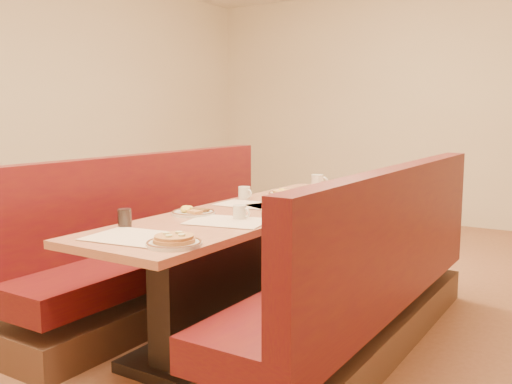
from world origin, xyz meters
The scene contains 19 objects.
ground centered at (0.00, 0.00, 0.00)m, with size 8.00×8.00×0.00m, color #9E6647.
room_envelope centered at (0.00, 0.00, 1.93)m, with size 6.04×8.04×2.82m.
diner_table centered at (0.00, 0.00, 0.37)m, with size 0.70×2.50×0.75m.
booth_left centered at (-0.73, 0.00, 0.36)m, with size 0.55×2.50×1.05m.
booth_right centered at (0.73, 0.00, 0.36)m, with size 0.55×2.50×1.05m.
placemat_near_left centered at (-0.03, -0.98, 0.75)m, with size 0.44×0.33×0.00m, color #F8DFC2.
placemat_near_right centered at (0.11, -0.44, 0.75)m, with size 0.41×0.31×0.00m, color #F8DFC2.
placemat_far_left centered at (-0.12, 0.09, 0.75)m, with size 0.35×0.26×0.00m, color #F8DFC2.
placemat_far_right centered at (0.09, 0.11, 0.75)m, with size 0.34×0.26×0.00m, color #F8DFC2.
pancake_plate centered at (0.23, -1.01, 0.77)m, with size 0.25×0.25×0.06m.
eggs_plate centered at (-0.19, -0.36, 0.76)m, with size 0.25×0.25×0.05m.
extra_plate_mid centered at (0.18, 0.37, 0.77)m, with size 0.24×0.24×0.05m.
extra_plate_far centered at (-0.13, 0.59, 0.77)m, with size 0.22×0.22×0.05m.
coffee_mug_a centered at (0.12, -0.33, 0.79)m, with size 0.10×0.07×0.08m.
coffee_mug_b centered at (-0.25, 0.28, 0.80)m, with size 0.11×0.08×0.09m.
coffee_mug_c centered at (0.18, 0.56, 0.79)m, with size 0.11×0.08×0.08m.
coffee_mug_d centered at (-0.11, 1.10, 0.80)m, with size 0.13×0.09×0.10m.
soda_tumbler_near centered at (-0.26, -0.83, 0.80)m, with size 0.07×0.07×0.10m.
soda_tumbler_mid centered at (0.27, 0.60, 0.80)m, with size 0.07×0.07×0.10m.
Camera 1 is at (1.85, -2.89, 1.33)m, focal length 40.00 mm.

